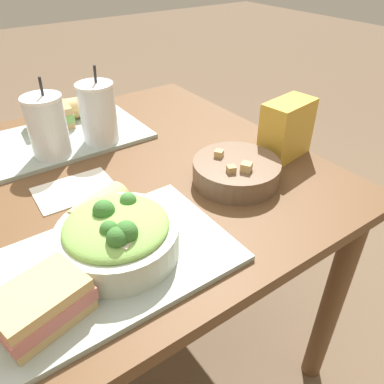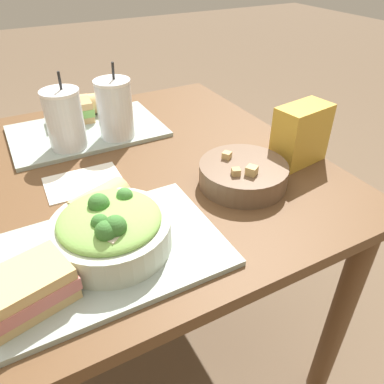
{
  "view_description": "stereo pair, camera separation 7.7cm",
  "coord_description": "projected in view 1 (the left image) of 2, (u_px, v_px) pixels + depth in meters",
  "views": [
    {
      "loc": [
        -0.22,
        -0.77,
        1.22
      ],
      "look_at": [
        0.14,
        -0.25,
        0.78
      ],
      "focal_mm": 35.0,
      "sensor_mm": 36.0,
      "label": 1
    },
    {
      "loc": [
        -0.16,
        -0.81,
        1.22
      ],
      "look_at": [
        0.14,
        -0.25,
        0.78
      ],
      "focal_mm": 35.0,
      "sensor_mm": 36.0,
      "label": 2
    }
  ],
  "objects": [
    {
      "name": "drink_cup_red",
      "position": [
        98.0,
        115.0,
        1.02
      ],
      "size": [
        0.1,
        0.1,
        0.21
      ],
      "color": "silver",
      "rests_on": "tray_far"
    },
    {
      "name": "chip_bag",
      "position": [
        286.0,
        129.0,
        0.98
      ],
      "size": [
        0.15,
        0.1,
        0.15
      ],
      "rotation": [
        0.0,
        0.0,
        0.14
      ],
      "color": "gold",
      "rests_on": "dining_table"
    },
    {
      "name": "tray_near",
      "position": [
        111.0,
        261.0,
        0.68
      ],
      "size": [
        0.44,
        0.29,
        0.01
      ],
      "color": "#99A89E",
      "rests_on": "dining_table"
    },
    {
      "name": "soup_bowl",
      "position": [
        236.0,
        171.0,
        0.9
      ],
      "size": [
        0.21,
        0.21,
        0.07
      ],
      "color": "brown",
      "rests_on": "dining_table"
    },
    {
      "name": "sandwich_near",
      "position": [
        41.0,
        304.0,
        0.56
      ],
      "size": [
        0.16,
        0.13,
        0.06
      ],
      "rotation": [
        0.0,
        0.0,
        0.24
      ],
      "color": "tan",
      "rests_on": "tray_near"
    },
    {
      "name": "ground_plane",
      "position": [
        118.0,
        354.0,
        1.32
      ],
      "size": [
        12.0,
        12.0,
        0.0
      ],
      "primitive_type": "plane",
      "color": "brown"
    },
    {
      "name": "dining_table",
      "position": [
        91.0,
        214.0,
        0.96
      ],
      "size": [
        1.14,
        0.98,
        0.73
      ],
      "color": "brown",
      "rests_on": "ground_plane"
    },
    {
      "name": "drink_cup_dark",
      "position": [
        48.0,
        128.0,
        0.96
      ],
      "size": [
        0.1,
        0.1,
        0.21
      ],
      "color": "silver",
      "rests_on": "tray_far"
    },
    {
      "name": "salad_bowl",
      "position": [
        117.0,
        235.0,
        0.67
      ],
      "size": [
        0.22,
        0.22,
        0.1
      ],
      "color": "beige",
      "rests_on": "tray_near"
    },
    {
      "name": "baguette_near",
      "position": [
        100.0,
        209.0,
        0.75
      ],
      "size": [
        0.14,
        0.1,
        0.06
      ],
      "rotation": [
        0.0,
        0.0,
        1.94
      ],
      "color": "tan",
      "rests_on": "tray_near"
    },
    {
      "name": "tray_far",
      "position": [
        68.0,
        137.0,
        1.09
      ],
      "size": [
        0.44,
        0.29,
        0.01
      ],
      "color": "#99A89E",
      "rests_on": "dining_table"
    },
    {
      "name": "napkin_folded",
      "position": [
        75.0,
        190.0,
        0.88
      ],
      "size": [
        0.18,
        0.13,
        0.0
      ],
      "color": "silver",
      "rests_on": "dining_table"
    },
    {
      "name": "sandwich_far",
      "position": [
        50.0,
        117.0,
        1.12
      ],
      "size": [
        0.13,
        0.11,
        0.06
      ],
      "rotation": [
        0.0,
        0.0,
        -0.08
      ],
      "color": "tan",
      "rests_on": "tray_far"
    },
    {
      "name": "baguette_far",
      "position": [
        78.0,
        108.0,
        1.18
      ],
      "size": [
        0.12,
        0.08,
        0.06
      ],
      "rotation": [
        0.0,
        0.0,
        1.41
      ],
      "color": "tan",
      "rests_on": "tray_far"
    }
  ]
}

